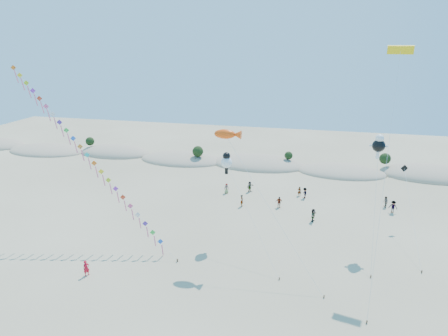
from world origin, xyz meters
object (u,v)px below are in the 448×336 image
fish_kite (228,135)px  flyer_foreground (86,268)px  kite_train (84,152)px  parafoil_kite (400,54)px

fish_kite → flyer_foreground: bearing=-146.3°
fish_kite → flyer_foreground: fish_kite is taller
kite_train → fish_kite: bearing=2.5°
flyer_foreground → kite_train: bearing=63.9°
parafoil_kite → flyer_foreground: (-30.02, -12.11, -21.38)m
kite_train → flyer_foreground: bearing=-63.5°
kite_train → parafoil_kite: (34.04, 4.04, 11.27)m
kite_train → parafoil_kite: parafoil_kite is taller
fish_kite → flyer_foreground: size_ratio=8.33×
parafoil_kite → flyer_foreground: parafoil_kite is taller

